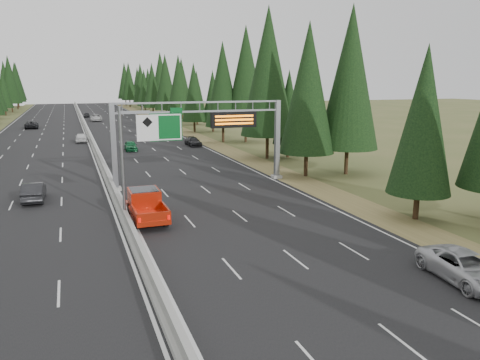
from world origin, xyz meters
TOP-DOWN VIEW (x-y plane):
  - road at (0.00, 80.00)m, footprint 32.00×260.00m
  - shoulder_right at (17.80, 80.00)m, footprint 3.60×260.00m
  - median_barrier at (0.00, 80.00)m, footprint 0.70×260.00m
  - sign_gantry at (8.92, 34.88)m, footprint 16.75×0.98m
  - hov_sign_pole at (0.58, 24.97)m, footprint 2.80×0.50m
  - tree_row_right at (21.88, 73.16)m, footprint 11.92×242.11m
  - silver_minivan at (14.50, 9.03)m, footprint 2.89×5.46m
  - red_pickup at (1.50, 25.34)m, footprint 2.22×6.22m
  - car_ahead_green at (4.78, 59.44)m, footprint 1.83×4.17m
  - car_ahead_dkred at (12.61, 76.93)m, footprint 1.56×4.27m
  - car_ahead_dkgrey at (14.29, 61.25)m, footprint 1.98×4.50m
  - car_ahead_white at (3.21, 112.55)m, footprint 2.80×5.79m
  - car_ahead_far at (1.50, 125.75)m, footprint 1.66×3.79m
  - car_onc_near at (-6.34, 33.49)m, footprint 1.73×4.71m
  - car_onc_white at (-1.50, 71.54)m, footprint 2.01×4.49m
  - car_onc_far at (-10.49, 98.64)m, footprint 2.83×5.75m

SIDE VIEW (x-z plane):
  - shoulder_right at x=17.80m, z-range 0.00..0.06m
  - road at x=0.00m, z-range 0.00..0.08m
  - median_barrier at x=0.00m, z-range -0.01..0.84m
  - car_ahead_far at x=1.50m, z-range 0.08..1.35m
  - car_ahead_dkgrey at x=14.29m, z-range 0.08..1.37m
  - car_ahead_green at x=4.78m, z-range 0.08..1.48m
  - car_ahead_dkred at x=12.61m, z-range 0.08..1.48m
  - silver_minivan at x=14.50m, z-range 0.08..1.54m
  - car_onc_white at x=-1.50m, z-range 0.08..1.58m
  - car_onc_near at x=-6.34m, z-range 0.08..1.62m
  - car_onc_far at x=-10.49m, z-range 0.08..1.65m
  - car_ahead_white at x=3.21m, z-range 0.08..1.67m
  - red_pickup at x=1.50m, z-range 0.19..2.22m
  - hov_sign_pole at x=0.58m, z-range 0.72..8.72m
  - sign_gantry at x=8.92m, z-range 1.37..9.17m
  - tree_row_right at x=21.88m, z-range -0.21..18.53m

